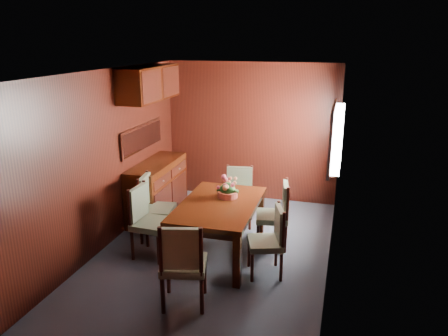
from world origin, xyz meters
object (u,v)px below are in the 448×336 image
(chair_right_near, at_px, (271,237))
(chair_head, at_px, (183,261))
(sideboard, at_px, (157,189))
(dining_table, at_px, (219,210))
(flower_centerpiece, at_px, (228,187))
(chair_left_near, at_px, (146,217))

(chair_right_near, relative_size, chair_head, 0.89)
(sideboard, xyz_separation_m, dining_table, (1.33, -1.00, 0.18))
(sideboard, relative_size, chair_right_near, 1.59)
(flower_centerpiece, bearing_deg, dining_table, -101.66)
(dining_table, height_order, chair_left_near, chair_left_near)
(dining_table, bearing_deg, chair_head, -91.49)
(chair_left_near, bearing_deg, flower_centerpiece, 121.06)
(dining_table, height_order, flower_centerpiece, flower_centerpiece)
(chair_right_near, distance_m, flower_centerpiece, 0.96)
(chair_right_near, bearing_deg, chair_head, 122.37)
(sideboard, bearing_deg, dining_table, -36.88)
(sideboard, xyz_separation_m, flower_centerpiece, (1.38, -0.75, 0.42))
(chair_left_near, bearing_deg, chair_head, 45.09)
(sideboard, height_order, chair_left_near, chair_left_near)
(chair_head, bearing_deg, sideboard, 105.94)
(sideboard, distance_m, flower_centerpiece, 1.63)
(chair_left_near, relative_size, chair_right_near, 1.10)
(chair_right_near, bearing_deg, flower_centerpiece, 32.89)
(flower_centerpiece, bearing_deg, chair_right_near, -38.57)
(chair_left_near, distance_m, flower_centerpiece, 1.14)
(dining_table, distance_m, flower_centerpiece, 0.35)
(chair_right_near, bearing_deg, chair_left_near, 70.06)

